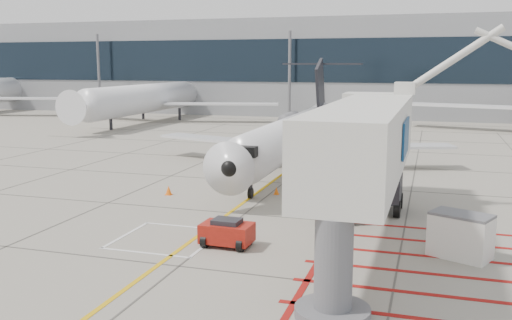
% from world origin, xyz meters
% --- Properties ---
extents(ground_plane, '(260.00, 260.00, 0.00)m').
position_xyz_m(ground_plane, '(0.00, 0.00, 0.00)').
color(ground_plane, gray).
rests_on(ground_plane, ground).
extents(regional_jet, '(24.13, 30.32, 7.90)m').
position_xyz_m(regional_jet, '(-0.81, 14.48, 3.95)').
color(regional_jet, silver).
rests_on(regional_jet, ground_plane).
extents(jet_bridge, '(9.73, 20.24, 8.06)m').
position_xyz_m(jet_bridge, '(6.42, 0.25, 4.03)').
color(jet_bridge, silver).
rests_on(jet_bridge, ground_plane).
extents(pushback_tug, '(2.18, 1.41, 1.25)m').
position_xyz_m(pushback_tug, '(0.92, -1.14, 0.62)').
color(pushback_tug, '#A1190F').
rests_on(pushback_tug, ground_plane).
extents(baggage_cart, '(1.89, 1.31, 1.12)m').
position_xyz_m(baggage_cart, '(4.88, 3.93, 0.56)').
color(baggage_cart, '#545458').
rests_on(baggage_cart, ground_plane).
extents(ground_power_unit, '(2.62, 2.14, 1.81)m').
position_xyz_m(ground_power_unit, '(10.30, 0.27, 0.90)').
color(ground_power_unit, silver).
rests_on(ground_power_unit, ground_plane).
extents(cone_nose, '(0.39, 0.39, 0.54)m').
position_xyz_m(cone_nose, '(-5.65, 6.81, 0.27)').
color(cone_nose, '#FF640D').
rests_on(cone_nose, ground_plane).
extents(cone_side, '(0.32, 0.32, 0.45)m').
position_xyz_m(cone_side, '(0.40, 8.78, 0.22)').
color(cone_side, '#DE5B0B').
rests_on(cone_side, ground_plane).
extents(terminal_building, '(180.00, 28.00, 14.00)m').
position_xyz_m(terminal_building, '(10.00, 70.00, 7.00)').
color(terminal_building, gray).
rests_on(terminal_building, ground_plane).
extents(terminal_glass_band, '(180.00, 0.10, 6.00)m').
position_xyz_m(terminal_glass_band, '(10.00, 55.95, 8.00)').
color(terminal_glass_band, black).
rests_on(terminal_glass_band, ground_plane).
extents(bg_aircraft_b, '(33.21, 36.90, 11.07)m').
position_xyz_m(bg_aircraft_b, '(-26.58, 46.00, 5.53)').
color(bg_aircraft_b, silver).
rests_on(bg_aircraft_b, ground_plane).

